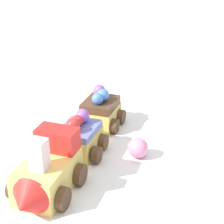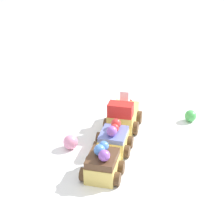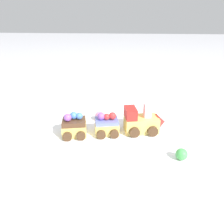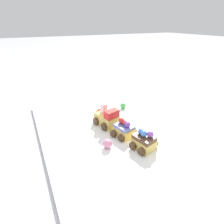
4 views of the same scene
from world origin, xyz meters
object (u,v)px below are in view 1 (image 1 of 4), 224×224
cake_car_chocolate (100,111)px  gumball_pink (138,148)px  cake_car_blueberry (79,138)px  cake_train_locomotive (45,175)px

cake_car_chocolate → gumball_pink: bearing=48.7°
cake_car_blueberry → cake_car_chocolate: size_ratio=1.00×
cake_train_locomotive → cake_car_blueberry: cake_train_locomotive is taller
cake_car_blueberry → gumball_pink: (-0.03, 0.08, -0.01)m
cake_car_chocolate → gumball_pink: size_ratio=2.79×
cake_car_blueberry → cake_car_chocolate: cake_car_chocolate is taller
cake_car_blueberry → gumball_pink: 0.09m
cake_train_locomotive → cake_car_blueberry: 0.11m
cake_car_blueberry → gumball_pink: bearing=99.1°
cake_car_blueberry → cake_car_chocolate: 0.09m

